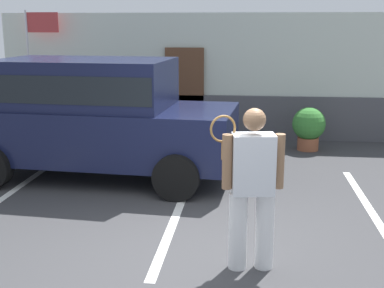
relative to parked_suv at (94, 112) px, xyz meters
name	(u,v)px	position (x,y,z in m)	size (l,w,h in m)	color
ground_plane	(188,255)	(1.99, -2.97, -1.15)	(40.00, 40.00, 0.00)	#38383A
parking_stripe_1	(179,209)	(1.67, -1.47, -1.14)	(0.12, 4.40, 0.01)	silver
parking_stripe_2	(375,217)	(4.43, -1.47, -1.14)	(0.12, 4.40, 0.01)	silver
house_frontage	(221,80)	(1.98, 3.55, 0.21)	(10.42, 0.40, 2.88)	silver
parked_suv	(94,112)	(0.00, 0.00, 0.00)	(4.73, 2.43, 2.05)	#141938
tennis_player_man	(252,187)	(2.71, -3.19, -0.21)	(0.79, 0.34, 1.78)	white
potted_plant_by_porch	(309,127)	(3.92, 2.40, -0.64)	(0.70, 0.70, 0.92)	#9E5638
flag_pole	(36,50)	(-2.31, 3.13, 0.89)	(0.80, 0.05, 2.94)	silver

